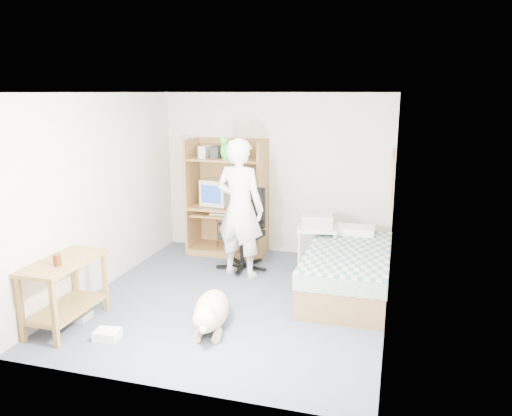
{
  "coord_description": "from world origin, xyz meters",
  "views": [
    {
      "loc": [
        1.83,
        -5.49,
        2.51
      ],
      "look_at": [
        0.11,
        0.51,
        1.05
      ],
      "focal_mm": 35.0,
      "sensor_mm": 36.0,
      "label": 1
    }
  ],
  "objects_px": {
    "office_chair": "(244,240)",
    "person": "(240,208)",
    "side_desk": "(65,283)",
    "printer_cart": "(317,242)",
    "computer_hutch": "(228,202)",
    "dog": "(211,311)",
    "bed": "(348,270)"
  },
  "relations": [
    {
      "from": "side_desk",
      "to": "office_chair",
      "type": "height_order",
      "value": "office_chair"
    },
    {
      "from": "dog",
      "to": "printer_cart",
      "type": "bearing_deg",
      "value": 55.56
    },
    {
      "from": "person",
      "to": "printer_cart",
      "type": "distance_m",
      "value": 1.21
    },
    {
      "from": "office_chair",
      "to": "dog",
      "type": "relative_size",
      "value": 1.0
    },
    {
      "from": "person",
      "to": "side_desk",
      "type": "bearing_deg",
      "value": 68.26
    },
    {
      "from": "bed",
      "to": "dog",
      "type": "distance_m",
      "value": 1.95
    },
    {
      "from": "bed",
      "to": "side_desk",
      "type": "distance_m",
      "value": 3.39
    },
    {
      "from": "bed",
      "to": "printer_cart",
      "type": "bearing_deg",
      "value": 128.99
    },
    {
      "from": "office_chair",
      "to": "person",
      "type": "distance_m",
      "value": 0.63
    },
    {
      "from": "printer_cart",
      "to": "dog",
      "type": "bearing_deg",
      "value": -119.99
    },
    {
      "from": "bed",
      "to": "person",
      "type": "distance_m",
      "value": 1.66
    },
    {
      "from": "computer_hutch",
      "to": "person",
      "type": "xyz_separation_m",
      "value": [
        0.49,
        -0.93,
        0.14
      ]
    },
    {
      "from": "person",
      "to": "printer_cart",
      "type": "xyz_separation_m",
      "value": [
        1.0,
        0.42,
        -0.52
      ]
    },
    {
      "from": "side_desk",
      "to": "printer_cart",
      "type": "relative_size",
      "value": 1.51
    },
    {
      "from": "computer_hutch",
      "to": "printer_cart",
      "type": "distance_m",
      "value": 1.62
    },
    {
      "from": "side_desk",
      "to": "printer_cart",
      "type": "distance_m",
      "value": 3.38
    },
    {
      "from": "office_chair",
      "to": "dog",
      "type": "xyz_separation_m",
      "value": [
        0.22,
        -1.93,
        -0.22
      ]
    },
    {
      "from": "computer_hutch",
      "to": "person",
      "type": "relative_size",
      "value": 0.94
    },
    {
      "from": "side_desk",
      "to": "person",
      "type": "xyz_separation_m",
      "value": [
        1.34,
        2.01,
        0.47
      ]
    },
    {
      "from": "side_desk",
      "to": "printer_cart",
      "type": "height_order",
      "value": "side_desk"
    },
    {
      "from": "bed",
      "to": "side_desk",
      "type": "xyz_separation_m",
      "value": [
        -2.85,
        -1.82,
        0.21
      ]
    },
    {
      "from": "office_chair",
      "to": "person",
      "type": "height_order",
      "value": "person"
    },
    {
      "from": "side_desk",
      "to": "computer_hutch",
      "type": "bearing_deg",
      "value": 73.86
    },
    {
      "from": "office_chair",
      "to": "printer_cart",
      "type": "bearing_deg",
      "value": 18.22
    },
    {
      "from": "office_chair",
      "to": "printer_cart",
      "type": "height_order",
      "value": "office_chair"
    },
    {
      "from": "dog",
      "to": "printer_cart",
      "type": "distance_m",
      "value": 2.22
    },
    {
      "from": "dog",
      "to": "person",
      "type": "bearing_deg",
      "value": 83.85
    },
    {
      "from": "printer_cart",
      "to": "computer_hutch",
      "type": "bearing_deg",
      "value": 153.31
    },
    {
      "from": "printer_cart",
      "to": "person",
      "type": "bearing_deg",
      "value": -165.24
    },
    {
      "from": "bed",
      "to": "printer_cart",
      "type": "xyz_separation_m",
      "value": [
        -0.5,
        0.62,
        0.15
      ]
    },
    {
      "from": "person",
      "to": "printer_cart",
      "type": "bearing_deg",
      "value": -145.04
    },
    {
      "from": "side_desk",
      "to": "dog",
      "type": "distance_m",
      "value": 1.61
    }
  ]
}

